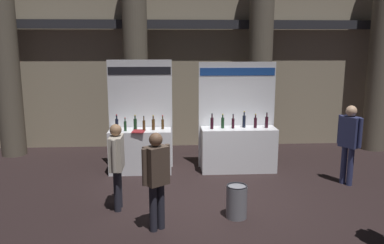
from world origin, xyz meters
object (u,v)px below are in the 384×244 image
Objects in this scene: exhibitor_booth_1 at (238,144)px; visitor_3 at (156,173)px; trash_bin at (237,201)px; visitor_1 at (117,159)px; exhibitor_booth_0 at (140,145)px; visitor_2 at (349,138)px.

visitor_3 is (-1.82, -2.97, 0.32)m from exhibitor_booth_1.
trash_bin is 0.37× the size of visitor_1.
visitor_3 is at bearing -138.64° from visitor_1.
exhibitor_booth_0 reaches higher than visitor_1.
exhibitor_booth_0 is 3.21m from trash_bin.
exhibitor_booth_1 reaches higher than trash_bin.
visitor_3 is (0.73, -0.85, 0.01)m from visitor_1.
visitor_2 is 4.38m from visitor_3.
visitor_2 reaches higher than trash_bin.
exhibitor_booth_0 is 1.52× the size of visitor_2.
exhibitor_booth_1 is 1.49× the size of visitor_2.
visitor_2 is at bearing -14.48° from exhibitor_booth_0.
exhibitor_booth_0 reaches higher than exhibitor_booth_1.
exhibitor_booth_0 is 4.60m from visitor_2.
visitor_2 is 1.06× the size of visitor_3.
visitor_1 is at bearing 94.32° from visitor_3.
exhibitor_booth_0 reaches higher than trash_bin.
trash_bin is at bearing -55.31° from exhibitor_booth_0.
exhibitor_booth_1 is 1.61× the size of visitor_1.
exhibitor_booth_1 is at bearing 79.70° from trash_bin.
trash_bin is 0.36× the size of visitor_3.
visitor_1 is (-2.55, -2.12, 0.31)m from exhibitor_booth_1.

